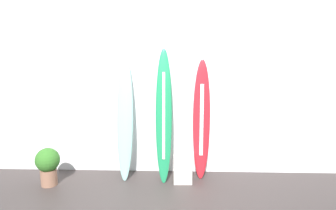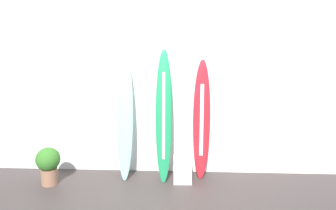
% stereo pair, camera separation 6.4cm
% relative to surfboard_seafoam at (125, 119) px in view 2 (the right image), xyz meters
% --- Properties ---
extents(ground, '(8.00, 8.00, 0.04)m').
position_rel_surfboard_seafoam_xyz_m(ground, '(0.61, -0.97, -0.98)').
color(ground, '#393230').
extents(wall_back, '(7.20, 0.20, 2.80)m').
position_rel_surfboard_seafoam_xyz_m(wall_back, '(0.61, 0.33, 0.44)').
color(wall_back, silver).
rests_on(wall_back, ground).
extents(surfboard_seafoam, '(0.25, 0.43, 1.94)m').
position_rel_surfboard_seafoam_xyz_m(surfboard_seafoam, '(0.00, 0.00, 0.00)').
color(surfboard_seafoam, '#87C5BA').
rests_on(surfboard_seafoam, ground).
extents(surfboard_emerald, '(0.27, 0.48, 2.06)m').
position_rel_surfboard_seafoam_xyz_m(surfboard_emerald, '(0.62, -0.03, 0.06)').
color(surfboard_emerald, '#1C7F4C').
rests_on(surfboard_emerald, ground).
extents(surfboard_crimson, '(0.29, 0.31, 1.90)m').
position_rel_surfboard_seafoam_xyz_m(surfboard_crimson, '(1.21, 0.06, -0.01)').
color(surfboard_crimson, red).
rests_on(surfboard_crimson, ground).
extents(display_block_left, '(0.29, 0.29, 0.39)m').
position_rel_surfboard_seafoam_xyz_m(display_block_left, '(0.91, -0.14, -0.76)').
color(display_block_left, white).
rests_on(display_block_left, ground).
extents(potted_plant, '(0.36, 0.36, 0.58)m').
position_rel_surfboard_seafoam_xyz_m(potted_plant, '(-1.13, -0.34, -0.62)').
color(potted_plant, '#8A5F4A').
rests_on(potted_plant, ground).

